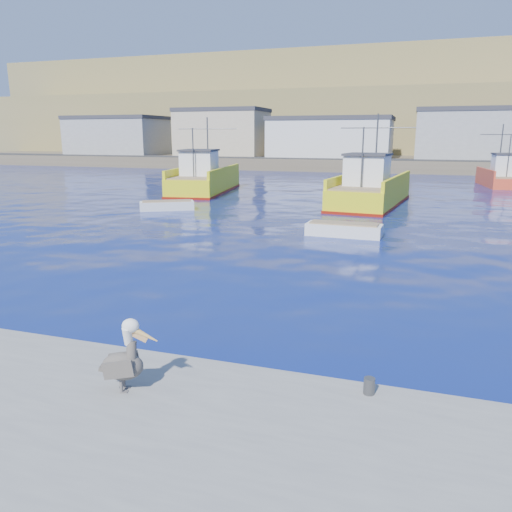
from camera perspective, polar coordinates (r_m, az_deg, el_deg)
The scene contains 9 objects.
ground at distance 13.10m, azimuth 0.88°, elevation -8.49°, with size 260.00×260.00×0.00m, color #06114F.
dock_bollards at distance 9.72m, azimuth -1.75°, elevation -12.53°, with size 36.20×0.20×0.30m.
far_shore at distance 120.92m, azimuth 17.04°, elevation 14.98°, with size 200.00×81.00×24.00m.
trawler_yellow_a at distance 45.02m, azimuth -5.94°, elevation 8.64°, with size 5.65×12.21×6.57m.
trawler_yellow_b at distance 37.26m, azimuth 12.92°, elevation 7.31°, with size 5.42×11.83×6.54m.
boat_orange at distance 55.27m, azimuth 26.16°, elevation 8.19°, with size 4.06×8.03×6.01m.
skiff_left at distance 34.47m, azimuth -10.15°, elevation 5.61°, with size 3.72×2.89×0.78m.
skiff_mid at distance 25.48m, azimuth 10.01°, elevation 2.86°, with size 3.78×1.45×0.81m.
pelican at distance 9.27m, azimuth -14.80°, elevation -11.43°, with size 1.09×0.63×1.35m.
Camera 1 is at (3.59, -11.59, 4.94)m, focal length 35.00 mm.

